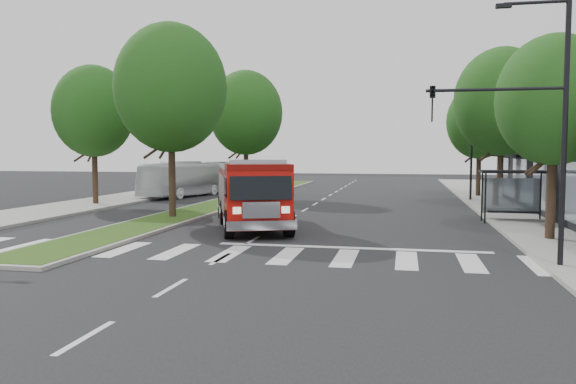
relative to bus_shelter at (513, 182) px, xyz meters
name	(u,v)px	position (x,y,z in m)	size (l,w,h in m)	color
ground	(253,240)	(-11.20, -8.15, -2.04)	(140.00, 140.00, 0.00)	black
sidewalk_right	(532,217)	(1.30, 1.85, -1.96)	(5.00, 80.00, 0.15)	gray
sidewalk_left	(71,207)	(-25.70, 1.85, -1.96)	(5.00, 80.00, 0.15)	gray
median	(239,199)	(-17.20, 9.85, -1.96)	(3.00, 50.00, 0.15)	gray
bus_shelter	(513,182)	(0.00, 0.00, 0.00)	(3.20, 1.60, 2.61)	black
tree_right_near	(554,100)	(0.30, -6.15, 3.47)	(4.40, 4.40, 8.05)	black
tree_right_mid	(502,102)	(0.30, 5.85, 4.45)	(5.60, 5.60, 9.72)	black
tree_right_far	(480,122)	(0.30, 15.85, 3.80)	(5.00, 5.00, 8.73)	black
tree_median_near	(171,88)	(-17.20, -2.15, 4.77)	(5.80, 5.80, 10.16)	black
tree_median_far	(246,113)	(-17.20, 11.85, 4.45)	(5.60, 5.60, 9.72)	black
tree_left_mid	(93,111)	(-25.20, 3.85, 4.12)	(5.20, 5.20, 9.16)	black
streetlight_right_near	(533,113)	(-1.59, -11.65, 2.63)	(4.08, 0.22, 8.00)	black
streetlight_right_far	(469,138)	(-0.85, 11.85, 2.44)	(2.11, 0.20, 8.00)	black
fire_engine	(251,194)	(-12.39, -4.09, -0.50)	(5.83, 9.61, 3.21)	#680805
city_bus	(189,179)	(-22.12, 12.50, -0.64)	(2.35, 10.03, 2.79)	silver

